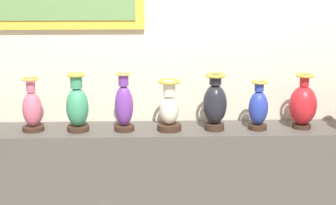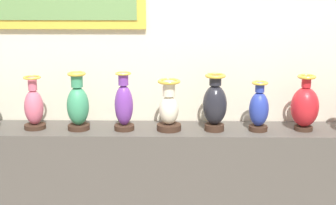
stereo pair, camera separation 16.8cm
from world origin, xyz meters
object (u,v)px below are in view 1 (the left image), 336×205
vase_rose (32,109)px  vase_cobalt (258,108)px  vase_jade (77,106)px  vase_violet (124,106)px  vase_onyx (215,104)px  vase_crimson (303,105)px  vase_ivory (169,108)px

vase_rose → vase_cobalt: vase_rose is taller
vase_rose → vase_cobalt: 1.48m
vase_jade → vase_violet: same height
vase_jade → vase_cobalt: 1.18m
vase_onyx → vase_crimson: vase_onyx is taller
vase_violet → vase_cobalt: 0.88m
vase_violet → vase_cobalt: vase_violet is taller
vase_onyx → vase_cobalt: size_ratio=1.15×
vase_ivory → vase_crimson: (0.89, 0.01, 0.01)m
vase_violet → vase_jade: bearing=179.6°
vase_jade → vase_violet: bearing=-0.4°
vase_rose → vase_cobalt: (1.48, -0.02, -0.00)m
vase_ivory → vase_crimson: bearing=1.0°
vase_ivory → vase_onyx: 0.30m
vase_violet → vase_ivory: 0.30m
vase_violet → vase_crimson: bearing=0.6°
vase_ivory → vase_crimson: 0.89m
vase_crimson → vase_jade: bearing=-179.6°
vase_rose → vase_jade: 0.30m
vase_onyx → vase_cobalt: vase_onyx is taller
vase_ivory → vase_crimson: vase_crimson is taller
vase_violet → vase_crimson: 1.18m
vase_rose → vase_crimson: vase_crimson is taller
vase_rose → vase_violet: (0.60, -0.02, 0.02)m
vase_rose → vase_onyx: (1.19, -0.02, 0.03)m
vase_ivory → vase_cobalt: (0.59, -0.00, -0.00)m
vase_jade → vase_crimson: size_ratio=1.04×
vase_jade → vase_onyx: bearing=-0.4°
vase_rose → vase_violet: 0.60m
vase_crimson → vase_onyx: bearing=-178.3°
vase_onyx → vase_ivory: bearing=179.5°
vase_rose → vase_ivory: size_ratio=1.05×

